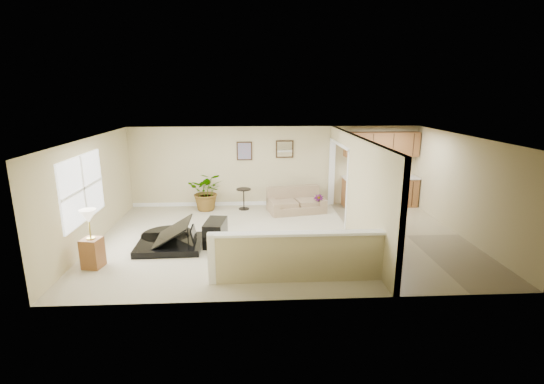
{
  "coord_description": "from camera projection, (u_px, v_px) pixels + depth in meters",
  "views": [
    {
      "loc": [
        -0.73,
        -9.17,
        3.52
      ],
      "look_at": [
        -0.23,
        0.4,
        1.08
      ],
      "focal_mm": 26.0,
      "sensor_mm": 36.0,
      "label": 1
    }
  ],
  "objects": [
    {
      "name": "piano_bench",
      "position": [
        216.0,
        232.0,
        9.34
      ],
      "size": [
        0.54,
        0.91,
        0.57
      ],
      "primitive_type": "cube",
      "rotation": [
        0.0,
        0.0,
        -0.13
      ],
      "color": "black",
      "rests_on": "floor"
    },
    {
      "name": "kitchen_vinyl",
      "position": [
        406.0,
        236.0,
        9.93
      ],
      "size": [
        2.7,
        6.0,
        0.01
      ],
      "primitive_type": "cube",
      "color": "#9A8E68",
      "rests_on": "floor"
    },
    {
      "name": "back_wall",
      "position": [
        275.0,
        166.0,
        12.37
      ],
      "size": [
        9.0,
        0.04,
        2.5
      ],
      "primitive_type": "cube",
      "color": "#C8BA88",
      "rests_on": "floor"
    },
    {
      "name": "right_wall",
      "position": [
        464.0,
        187.0,
        9.7
      ],
      "size": [
        0.04,
        6.0,
        2.5
      ],
      "primitive_type": "cube",
      "color": "#C8BA88",
      "rests_on": "floor"
    },
    {
      "name": "small_plant",
      "position": [
        318.0,
        205.0,
        11.75
      ],
      "size": [
        0.41,
        0.41,
        0.56
      ],
      "color": "black",
      "rests_on": "floor"
    },
    {
      "name": "loveseat",
      "position": [
        296.0,
        200.0,
        11.9
      ],
      "size": [
        1.82,
        1.24,
        0.94
      ],
      "rotation": [
        0.0,
        0.0,
        0.19
      ],
      "color": "tan",
      "rests_on": "floor"
    },
    {
      "name": "front_wall",
      "position": [
        296.0,
        232.0,
        6.56
      ],
      "size": [
        9.0,
        0.04,
        2.5
      ],
      "primitive_type": "cube",
      "color": "#C8BA88",
      "rests_on": "floor"
    },
    {
      "name": "left_window",
      "position": [
        82.0,
        188.0,
        8.71
      ],
      "size": [
        0.05,
        2.15,
        1.45
      ],
      "primitive_type": "cube",
      "color": "white",
      "rests_on": "left_wall"
    },
    {
      "name": "lamp_stand",
      "position": [
        91.0,
        243.0,
        8.03
      ],
      "size": [
        0.43,
        0.43,
        1.24
      ],
      "color": "brown",
      "rests_on": "floor"
    },
    {
      "name": "ceiling",
      "position": [
        283.0,
        137.0,
        9.16
      ],
      "size": [
        9.0,
        6.0,
        0.04
      ],
      "primitive_type": "cube",
      "color": "white",
      "rests_on": "back_wall"
    },
    {
      "name": "wall_mirror",
      "position": [
        285.0,
        149.0,
        12.22
      ],
      "size": [
        0.55,
        0.04,
        0.55
      ],
      "color": "#312112",
      "rests_on": "back_wall"
    },
    {
      "name": "palm_plant",
      "position": [
        207.0,
        191.0,
        11.97
      ],
      "size": [
        1.12,
        0.98,
        1.19
      ],
      "color": "black",
      "rests_on": "floor"
    },
    {
      "name": "wall_art_left",
      "position": [
        244.0,
        151.0,
        12.17
      ],
      "size": [
        0.48,
        0.04,
        0.58
      ],
      "color": "#312112",
      "rests_on": "back_wall"
    },
    {
      "name": "left_wall",
      "position": [
        92.0,
        192.0,
        9.24
      ],
      "size": [
        0.04,
        6.0,
        2.5
      ],
      "primitive_type": "cube",
      "color": "#C8BA88",
      "rests_on": "floor"
    },
    {
      "name": "piano",
      "position": [
        168.0,
        222.0,
        9.16
      ],
      "size": [
        1.77,
        1.83,
        1.39
      ],
      "rotation": [
        0.0,
        0.0,
        0.03
      ],
      "color": "black",
      "rests_on": "floor"
    },
    {
      "name": "pony_half_wall",
      "position": [
        296.0,
        256.0,
        7.42
      ],
      "size": [
        3.42,
        0.22,
        1.0
      ],
      "color": "#C8BA88",
      "rests_on": "floor"
    },
    {
      "name": "floor",
      "position": [
        282.0,
        238.0,
        9.77
      ],
      "size": [
        9.0,
        9.0,
        0.0
      ],
      "primitive_type": "plane",
      "color": "#C0B795",
      "rests_on": "ground"
    },
    {
      "name": "kitchen_cabinets",
      "position": [
        377.0,
        179.0,
        12.37
      ],
      "size": [
        2.36,
        0.65,
        2.33
      ],
      "color": "brown",
      "rests_on": "floor"
    },
    {
      "name": "interior_partition",
      "position": [
        353.0,
        187.0,
        9.81
      ],
      "size": [
        0.18,
        5.99,
        2.5
      ],
      "color": "#C8BA88",
      "rests_on": "floor"
    },
    {
      "name": "accent_table",
      "position": [
        244.0,
        196.0,
        12.08
      ],
      "size": [
        0.45,
        0.45,
        0.65
      ],
      "color": "black",
      "rests_on": "floor"
    }
  ]
}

